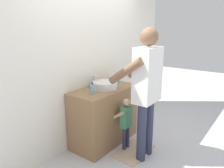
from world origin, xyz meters
TOP-DOWN VIEW (x-y plane):
  - ground_plane at (0.00, 0.00)m, footprint 14.00×14.00m
  - back_wall at (0.00, 0.62)m, footprint 4.40×0.08m
  - vanity_cabinet at (0.00, 0.30)m, footprint 1.12×0.54m
  - sink_basin at (0.00, 0.28)m, footprint 0.38×0.38m
  - faucet at (0.00, 0.51)m, footprint 0.18×0.14m
  - toothbrush_cup at (0.41, 0.34)m, footprint 0.07×0.07m
  - soap_bottle at (-0.30, 0.27)m, footprint 0.06×0.06m
  - bath_mat at (0.00, -0.25)m, footprint 0.64×0.40m
  - child_toddler at (0.00, -0.10)m, footprint 0.25×0.25m
  - adult_parent at (-0.00, -0.41)m, footprint 0.56×0.58m

SIDE VIEW (x-z plane):
  - ground_plane at x=0.00m, z-range 0.00..0.00m
  - bath_mat at x=0.00m, z-range 0.00..0.02m
  - vanity_cabinet at x=0.00m, z-range 0.00..0.89m
  - child_toddler at x=0.00m, z-range 0.08..0.88m
  - toothbrush_cup at x=0.41m, z-range 0.84..1.05m
  - sink_basin at x=0.00m, z-range 0.89..1.00m
  - soap_bottle at x=-0.30m, z-range 0.87..1.04m
  - faucet at x=0.00m, z-range 0.88..1.06m
  - adult_parent at x=0.00m, z-range 0.18..1.98m
  - back_wall at x=0.00m, z-range 0.00..2.70m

